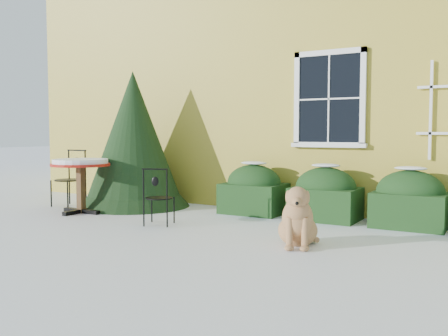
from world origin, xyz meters
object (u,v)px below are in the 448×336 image
Objects in this scene: bistro_table at (81,168)px; dog at (298,222)px; evergreen_shrub at (134,152)px; patio_chair_far at (70,178)px; patio_chair_near at (158,197)px.

dog is (4.28, -0.54, -0.48)m from bistro_table.
bistro_table is 4.34m from dog.
evergreen_shrub reaches higher than bistro_table.
dog is (5.09, -1.04, -0.23)m from patio_chair_far.
evergreen_shrub is at bearing 29.57° from patio_chair_far.
patio_chair_far reaches higher than patio_chair_near.
patio_chair_far is at bearing 148.05° from dog.
patio_chair_near is 2.80m from patio_chair_far.
patio_chair_far is at bearing 148.27° from bistro_table.
dog is at bearing -7.25° from bistro_table.
patio_chair_near is (1.90, -0.25, -0.35)m from bistro_table.
evergreen_shrub is 2.95× the size of dog.
patio_chair_far is (-0.80, 0.50, -0.25)m from bistro_table.
patio_chair_near is at bearing -7.38° from bistro_table.
patio_chair_far is 5.20m from dog.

